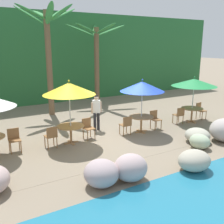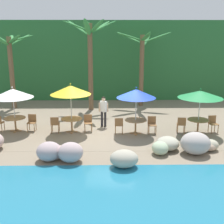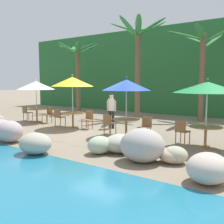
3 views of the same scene
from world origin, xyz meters
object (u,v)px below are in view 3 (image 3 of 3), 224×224
(chair_white_inland, at_px, (26,112))
(chair_yellow_seaward, at_px, (88,118))
(chair_yellow_inland, at_px, (59,116))
(dining_table_green, at_px, (206,130))
(dining_table_yellow, at_px, (73,115))
(dining_table_blue, at_px, (126,122))
(chair_blue_inland, at_px, (109,123))
(dining_table_white, at_px, (37,111))
(chair_green_inland, at_px, (182,130))
(palm_tree_third, at_px, (202,58))
(waiter_in_white, at_px, (111,108))
(chair_white_seaward, at_px, (48,114))
(umbrella_green, at_px, (207,87))
(umbrella_white, at_px, (36,85))
(palm_tree_second, at_px, (138,51))
(umbrella_blue, at_px, (126,85))
(umbrella_yellow, at_px, (72,82))
(palm_tree_nearest, at_px, (78,64))
(chair_blue_seaward, at_px, (146,126))

(chair_white_inland, height_order, chair_yellow_seaward, same)
(chair_yellow_inland, distance_m, dining_table_green, 7.35)
(chair_white_inland, xyz_separation_m, dining_table_yellow, (3.84, -0.15, 0.10))
(dining_table_blue, xyz_separation_m, chair_blue_inland, (-0.85, -0.05, -0.10))
(chair_blue_inland, bearing_deg, dining_table_blue, 3.65)
(dining_table_white, xyz_separation_m, dining_table_yellow, (2.98, -0.20, 0.00))
(dining_table_green, height_order, chair_green_inland, chair_green_inland)
(dining_table_yellow, xyz_separation_m, palm_tree_third, (4.24, 5.98, 2.92))
(chair_yellow_inland, distance_m, chair_blue_inland, 3.29)
(chair_yellow_seaward, bearing_deg, dining_table_green, -4.76)
(chair_yellow_inland, relative_size, waiter_in_white, 0.51)
(chair_yellow_inland, relative_size, chair_green_inland, 1.00)
(dining_table_white, bearing_deg, chair_yellow_inland, -8.70)
(chair_white_seaward, relative_size, palm_tree_third, 0.17)
(chair_white_seaward, height_order, dining_table_blue, chair_white_seaward)
(umbrella_green, height_order, dining_table_green, umbrella_green)
(umbrella_white, height_order, palm_tree_third, palm_tree_third)
(dining_table_yellow, bearing_deg, chair_yellow_inland, -171.54)
(dining_table_white, height_order, palm_tree_third, palm_tree_third)
(umbrella_white, xyz_separation_m, palm_tree_second, (3.74, 4.63, 2.05))
(chair_blue_inland, xyz_separation_m, dining_table_green, (4.06, 0.04, 0.10))
(chair_blue_inland, distance_m, palm_tree_third, 7.23)
(umbrella_white, xyz_separation_m, waiter_in_white, (4.62, 0.74, -1.05))
(dining_table_white, relative_size, palm_tree_third, 0.21)
(waiter_in_white, bearing_deg, dining_table_yellow, -150.12)
(umbrella_green, distance_m, chair_green_inland, 1.76)
(chair_yellow_seaward, xyz_separation_m, umbrella_blue, (2.46, -0.46, 1.59))
(chair_white_inland, relative_size, chair_blue_inland, 1.00)
(chair_white_inland, relative_size, umbrella_green, 0.37)
(umbrella_yellow, bearing_deg, palm_tree_nearest, 130.95)
(dining_table_green, bearing_deg, umbrella_blue, 179.82)
(dining_table_yellow, height_order, palm_tree_third, palm_tree_third)
(chair_yellow_inland, xyz_separation_m, waiter_in_white, (2.49, 1.07, 0.47))
(umbrella_blue, relative_size, chair_green_inland, 2.80)
(chair_white_inland, xyz_separation_m, palm_tree_nearest, (-0.77, 5.16, 3.01))
(chair_white_seaward, height_order, dining_table_green, chair_white_seaward)
(waiter_in_white, bearing_deg, umbrella_white, -170.89)
(umbrella_yellow, height_order, chair_green_inland, umbrella_yellow)
(chair_blue_inland, bearing_deg, chair_white_inland, 175.58)
(dining_table_blue, relative_size, palm_tree_third, 0.21)
(chair_yellow_seaward, bearing_deg, dining_table_blue, -10.65)
(palm_tree_second, bearing_deg, chair_white_inland, -134.40)
(umbrella_blue, height_order, palm_tree_second, palm_tree_second)
(umbrella_blue, bearing_deg, umbrella_white, 175.57)
(umbrella_green, relative_size, palm_tree_nearest, 0.47)
(dining_table_green, distance_m, palm_tree_nearest, 12.77)
(dining_table_yellow, height_order, chair_blue_inland, chair_blue_inland)
(chair_blue_inland, bearing_deg, chair_yellow_seaward, 162.15)
(umbrella_blue, xyz_separation_m, palm_tree_second, (-2.54, 5.12, 1.99))
(chair_blue_seaward, xyz_separation_m, chair_blue_inland, (-1.70, -0.13, 0.00))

